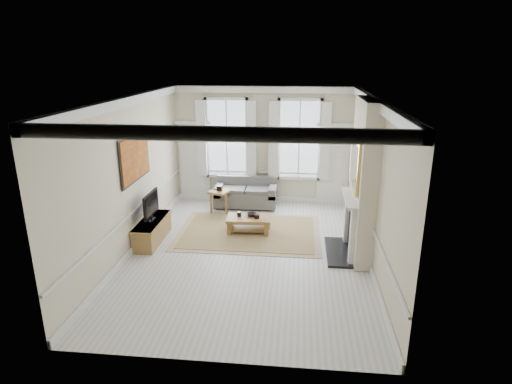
# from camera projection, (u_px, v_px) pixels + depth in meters

# --- Properties ---
(floor) EXTENTS (7.20, 7.20, 0.00)m
(floor) POSITION_uv_depth(u_px,v_px,m) (249.00, 253.00, 9.56)
(floor) COLOR #B7B5AD
(floor) RESTS_ON ground
(ceiling) EXTENTS (7.20, 7.20, 0.00)m
(ceiling) POSITION_uv_depth(u_px,v_px,m) (248.00, 98.00, 8.52)
(ceiling) COLOR white
(ceiling) RESTS_ON back_wall
(back_wall) EXTENTS (5.20, 0.00, 5.20)m
(back_wall) POSITION_uv_depth(u_px,v_px,m) (263.00, 146.00, 12.45)
(back_wall) COLOR beige
(back_wall) RESTS_ON floor
(left_wall) EXTENTS (0.00, 7.20, 7.20)m
(left_wall) POSITION_uv_depth(u_px,v_px,m) (130.00, 176.00, 9.29)
(left_wall) COLOR beige
(left_wall) RESTS_ON floor
(right_wall) EXTENTS (0.00, 7.20, 7.20)m
(right_wall) POSITION_uv_depth(u_px,v_px,m) (374.00, 183.00, 8.79)
(right_wall) COLOR beige
(right_wall) RESTS_ON floor
(window_left) EXTENTS (1.26, 0.20, 2.20)m
(window_left) POSITION_uv_depth(u_px,v_px,m) (227.00, 138.00, 12.45)
(window_left) COLOR #B2BCC6
(window_left) RESTS_ON back_wall
(window_right) EXTENTS (1.26, 0.20, 2.20)m
(window_right) POSITION_uv_depth(u_px,v_px,m) (299.00, 140.00, 12.24)
(window_right) COLOR #B2BCC6
(window_right) RESTS_ON back_wall
(door_left) EXTENTS (0.90, 0.08, 2.30)m
(door_left) POSITION_uv_depth(u_px,v_px,m) (195.00, 163.00, 12.78)
(door_left) COLOR silver
(door_left) RESTS_ON floor
(door_right) EXTENTS (0.90, 0.08, 2.30)m
(door_right) POSITION_uv_depth(u_px,v_px,m) (333.00, 166.00, 12.38)
(door_right) COLOR silver
(door_right) RESTS_ON floor
(painting) EXTENTS (0.05, 1.66, 1.06)m
(painting) POSITION_uv_depth(u_px,v_px,m) (135.00, 158.00, 9.47)
(painting) COLOR #BD7420
(painting) RESTS_ON left_wall
(chimney_breast) EXTENTS (0.35, 1.70, 3.38)m
(chimney_breast) POSITION_uv_depth(u_px,v_px,m) (364.00, 180.00, 9.00)
(chimney_breast) COLOR beige
(chimney_breast) RESTS_ON floor
(hearth) EXTENTS (0.55, 1.50, 0.05)m
(hearth) POSITION_uv_depth(u_px,v_px,m) (338.00, 252.00, 9.55)
(hearth) COLOR black
(hearth) RESTS_ON floor
(fireplace) EXTENTS (0.21, 1.45, 1.33)m
(fireplace) POSITION_uv_depth(u_px,v_px,m) (350.00, 223.00, 9.31)
(fireplace) COLOR silver
(fireplace) RESTS_ON floor
(mirror) EXTENTS (0.06, 1.26, 1.06)m
(mirror) POSITION_uv_depth(u_px,v_px,m) (354.00, 164.00, 8.91)
(mirror) COLOR gold
(mirror) RESTS_ON chimney_breast
(sofa) EXTENTS (1.75, 0.85, 0.84)m
(sofa) POSITION_uv_depth(u_px,v_px,m) (246.00, 194.00, 12.44)
(sofa) COLOR #575755
(sofa) RESTS_ON floor
(side_table) EXTENTS (0.65, 0.65, 0.61)m
(side_table) POSITION_uv_depth(u_px,v_px,m) (220.00, 194.00, 11.94)
(side_table) COLOR brown
(side_table) RESTS_ON floor
(rug) EXTENTS (3.50, 2.60, 0.02)m
(rug) POSITION_uv_depth(u_px,v_px,m) (249.00, 232.00, 10.66)
(rug) COLOR olive
(rug) RESTS_ON floor
(coffee_table) EXTENTS (1.10, 0.68, 0.40)m
(coffee_table) POSITION_uv_depth(u_px,v_px,m) (249.00, 220.00, 10.56)
(coffee_table) COLOR brown
(coffee_table) RESTS_ON rug
(ceramic_pot_a) EXTENTS (0.11, 0.11, 0.11)m
(ceramic_pot_a) POSITION_uv_depth(u_px,v_px,m) (239.00, 214.00, 10.60)
(ceramic_pot_a) COLOR black
(ceramic_pot_a) RESTS_ON coffee_table
(ceramic_pot_b) EXTENTS (0.13, 0.13, 0.10)m
(ceramic_pot_b) POSITION_uv_depth(u_px,v_px,m) (257.00, 216.00, 10.46)
(ceramic_pot_b) COLOR black
(ceramic_pot_b) RESTS_ON coffee_table
(bowl) EXTENTS (0.30, 0.30, 0.06)m
(bowl) POSITION_uv_depth(u_px,v_px,m) (251.00, 215.00, 10.62)
(bowl) COLOR black
(bowl) RESTS_ON coffee_table
(tv_stand) EXTENTS (0.48, 1.48, 0.53)m
(tv_stand) POSITION_uv_depth(u_px,v_px,m) (152.00, 231.00, 10.08)
(tv_stand) COLOR brown
(tv_stand) RESTS_ON floor
(tv) EXTENTS (0.08, 0.90, 0.68)m
(tv) POSITION_uv_depth(u_px,v_px,m) (151.00, 204.00, 9.88)
(tv) COLOR black
(tv) RESTS_ON tv_stand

